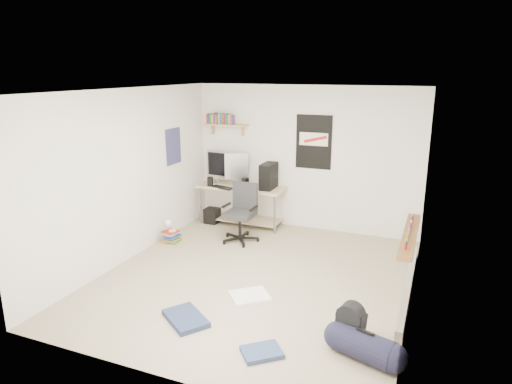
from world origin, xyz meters
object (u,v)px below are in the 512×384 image
at_px(backpack, 350,329).
at_px(duffel_bag, 364,347).
at_px(desk, 243,204).
at_px(office_chair, 240,213).
at_px(book_stack, 172,234).

distance_m(backpack, duffel_bag, 0.25).
bearing_deg(desk, duffel_bag, -50.52).
height_order(office_chair, backpack, office_chair).
relative_size(desk, duffel_bag, 2.69).
bearing_deg(backpack, office_chair, 147.59).
bearing_deg(book_stack, duffel_bag, -29.75).
bearing_deg(desk, book_stack, -117.27).
xyz_separation_m(office_chair, duffel_bag, (2.43, -2.46, -0.35)).
height_order(office_chair, book_stack, office_chair).
height_order(desk, book_stack, desk).
distance_m(desk, book_stack, 1.50).
bearing_deg(backpack, duffel_bag, -31.07).
distance_m(duffel_bag, book_stack, 3.94).
bearing_deg(backpack, book_stack, 164.19).
relative_size(backpack, book_stack, 0.80).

